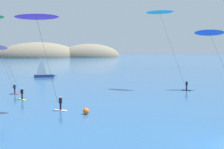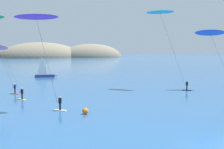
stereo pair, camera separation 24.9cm
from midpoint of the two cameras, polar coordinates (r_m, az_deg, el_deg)
The scene contains 7 objects.
ground_plane at distance 23.06m, azimuth 21.43°, elevation -13.47°, with size 600.00×600.00×0.00m, color #285689.
headland_island at distance 221.39m, azimuth -10.76°, elevation 3.40°, with size 94.51×34.51×23.61m.
sailboat_near at distance 72.40m, azimuth -13.17°, elevation -0.04°, with size 5.91×1.57×5.70m.
kitesurfer_blue at distance 52.49m, azimuth 19.72°, elevation 7.26°, with size 7.47×3.24×10.57m.
kitesurfer_purple at distance 33.63m, azimuth -14.58°, elevation 9.80°, with size 5.91×2.70×11.22m.
kitesurfer_cyan at distance 51.34m, azimuth 10.24°, elevation 11.30°, with size 6.96×6.20×13.97m.
marker_buoy at distance 31.48m, azimuth -5.20°, elevation -7.40°, with size 0.70×0.70×0.70m, color orange.
Camera 2 is at (-12.56, -17.85, 7.31)m, focal length 45.00 mm.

